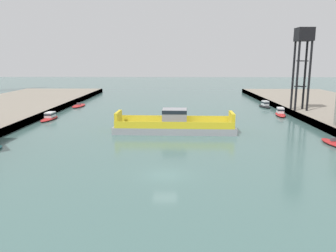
{
  "coord_description": "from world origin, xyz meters",
  "views": [
    {
      "loc": [
        0.95,
        -32.7,
        11.67
      ],
      "look_at": [
        0.0,
        15.92,
        2.0
      ],
      "focal_mm": 35.6,
      "sensor_mm": 36.0,
      "label": 1
    }
  ],
  "objects_px": {
    "chain_ferry": "(175,125)",
    "moored_boat_far_left": "(333,143)",
    "crane_tower": "(303,47)",
    "moored_boat_near_left": "(79,106)",
    "moored_boat_mid_left": "(265,105)",
    "moored_boat_upstream_a": "(280,113)",
    "moored_boat_far_right": "(50,117)"
  },
  "relations": [
    {
      "from": "moored_boat_far_left",
      "to": "moored_boat_far_right",
      "type": "relative_size",
      "value": 0.82
    },
    {
      "from": "moored_boat_far_left",
      "to": "chain_ferry",
      "type": "bearing_deg",
      "value": 159.63
    },
    {
      "from": "moored_boat_far_right",
      "to": "crane_tower",
      "type": "relative_size",
      "value": 0.41
    },
    {
      "from": "moored_boat_mid_left",
      "to": "moored_boat_far_right",
      "type": "bearing_deg",
      "value": -158.67
    },
    {
      "from": "moored_boat_near_left",
      "to": "moored_boat_far_left",
      "type": "distance_m",
      "value": 60.08
    },
    {
      "from": "moored_boat_near_left",
      "to": "moored_boat_mid_left",
      "type": "height_order",
      "value": "moored_boat_mid_left"
    },
    {
      "from": "moored_boat_upstream_a",
      "to": "moored_boat_mid_left",
      "type": "bearing_deg",
      "value": 89.81
    },
    {
      "from": "chain_ferry",
      "to": "moored_boat_far_left",
      "type": "distance_m",
      "value": 23.68
    },
    {
      "from": "moored_boat_near_left",
      "to": "moored_boat_upstream_a",
      "type": "relative_size",
      "value": 1.1
    },
    {
      "from": "moored_boat_near_left",
      "to": "crane_tower",
      "type": "bearing_deg",
      "value": -14.47
    },
    {
      "from": "moored_boat_mid_left",
      "to": "moored_boat_upstream_a",
      "type": "xyz_separation_m",
      "value": [
        -0.04,
        -12.71,
        0.0
      ]
    },
    {
      "from": "moored_boat_upstream_a",
      "to": "moored_boat_near_left",
      "type": "bearing_deg",
      "value": 164.47
    },
    {
      "from": "crane_tower",
      "to": "moored_boat_near_left",
      "type": "bearing_deg",
      "value": 165.53
    },
    {
      "from": "chain_ferry",
      "to": "moored_boat_near_left",
      "type": "bearing_deg",
      "value": 129.45
    },
    {
      "from": "moored_boat_far_left",
      "to": "crane_tower",
      "type": "height_order",
      "value": "crane_tower"
    },
    {
      "from": "moored_boat_far_right",
      "to": "crane_tower",
      "type": "distance_m",
      "value": 53.34
    },
    {
      "from": "moored_boat_far_right",
      "to": "crane_tower",
      "type": "bearing_deg",
      "value": 6.45
    },
    {
      "from": "moored_boat_far_left",
      "to": "crane_tower",
      "type": "distance_m",
      "value": 28.82
    },
    {
      "from": "chain_ferry",
      "to": "moored_boat_far_left",
      "type": "xyz_separation_m",
      "value": [
        22.18,
        -8.23,
        -0.87
      ]
    },
    {
      "from": "moored_boat_far_right",
      "to": "moored_boat_far_left",
      "type": "bearing_deg",
      "value": -22.02
    },
    {
      "from": "moored_boat_far_left",
      "to": "crane_tower",
      "type": "xyz_separation_m",
      "value": [
        4.17,
        24.81,
        14.05
      ]
    },
    {
      "from": "moored_boat_far_right",
      "to": "moored_boat_upstream_a",
      "type": "xyz_separation_m",
      "value": [
        47.44,
        5.83,
        0.08
      ]
    },
    {
      "from": "moored_boat_near_left",
      "to": "moored_boat_far_right",
      "type": "xyz_separation_m",
      "value": [
        -0.44,
        -18.89,
        0.29
      ]
    },
    {
      "from": "chain_ferry",
      "to": "moored_boat_upstream_a",
      "type": "height_order",
      "value": "chain_ferry"
    },
    {
      "from": "moored_boat_mid_left",
      "to": "crane_tower",
      "type": "relative_size",
      "value": 0.35
    },
    {
      "from": "chain_ferry",
      "to": "moored_boat_upstream_a",
      "type": "xyz_separation_m",
      "value": [
        22.58,
        16.62,
        -0.51
      ]
    },
    {
      "from": "moored_boat_upstream_a",
      "to": "moored_boat_far_right",
      "type": "bearing_deg",
      "value": -173.0
    },
    {
      "from": "chain_ferry",
      "to": "moored_boat_far_right",
      "type": "bearing_deg",
      "value": 156.54
    },
    {
      "from": "moored_boat_mid_left",
      "to": "moored_boat_upstream_a",
      "type": "distance_m",
      "value": 12.71
    },
    {
      "from": "chain_ferry",
      "to": "moored_boat_far_left",
      "type": "relative_size",
      "value": 3.55
    },
    {
      "from": "moored_boat_far_left",
      "to": "moored_boat_upstream_a",
      "type": "distance_m",
      "value": 24.86
    },
    {
      "from": "moored_boat_near_left",
      "to": "moored_boat_mid_left",
      "type": "relative_size",
      "value": 1.25
    }
  ]
}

